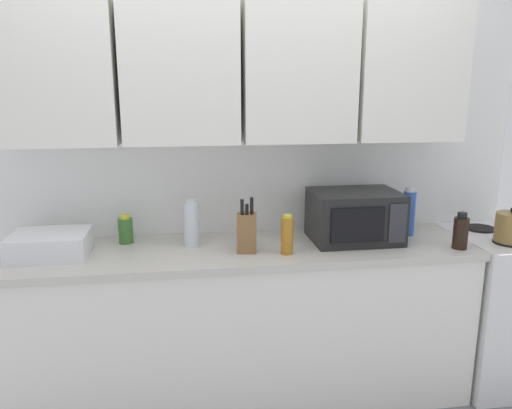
{
  "coord_description": "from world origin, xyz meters",
  "views": [
    {
      "loc": [
        -0.31,
        -2.81,
        1.73
      ],
      "look_at": [
        0.07,
        -0.25,
        1.12
      ],
      "focal_mm": 34.43,
      "sensor_mm": 36.0,
      "label": 1
    }
  ],
  "objects_px": {
    "microwave": "(355,216)",
    "bottle_clear_tall": "(192,224)",
    "stove_range": "(512,305)",
    "dish_rack": "(50,244)",
    "bottle_soy_dark": "(461,232)",
    "bottle_green_oil": "(126,230)",
    "bottle_blue_cleaner": "(409,212)",
    "kettle": "(512,227)",
    "bottle_amber_vinegar": "(287,235)",
    "knife_block": "(247,232)"
  },
  "relations": [
    {
      "from": "microwave",
      "to": "bottle_clear_tall",
      "type": "relative_size",
      "value": 1.86
    },
    {
      "from": "stove_range",
      "to": "dish_rack",
      "type": "height_order",
      "value": "dish_rack"
    },
    {
      "from": "microwave",
      "to": "bottle_soy_dark",
      "type": "xyz_separation_m",
      "value": [
        0.51,
        -0.23,
        -0.05
      ]
    },
    {
      "from": "bottle_green_oil",
      "to": "stove_range",
      "type": "bearing_deg",
      "value": -4.65
    },
    {
      "from": "microwave",
      "to": "bottle_blue_cleaner",
      "type": "height_order",
      "value": "bottle_blue_cleaner"
    },
    {
      "from": "microwave",
      "to": "dish_rack",
      "type": "xyz_separation_m",
      "value": [
        -1.62,
        -0.02,
        -0.08
      ]
    },
    {
      "from": "kettle",
      "to": "bottle_blue_cleaner",
      "type": "xyz_separation_m",
      "value": [
        -0.49,
        0.24,
        0.05
      ]
    },
    {
      "from": "stove_range",
      "to": "bottle_green_oil",
      "type": "distance_m",
      "value": 2.34
    },
    {
      "from": "stove_range",
      "to": "bottle_soy_dark",
      "type": "distance_m",
      "value": 0.75
    },
    {
      "from": "microwave",
      "to": "dish_rack",
      "type": "relative_size",
      "value": 1.26
    },
    {
      "from": "dish_rack",
      "to": "bottle_blue_cleaner",
      "type": "xyz_separation_m",
      "value": [
        1.97,
        0.08,
        0.08
      ]
    },
    {
      "from": "bottle_clear_tall",
      "to": "bottle_blue_cleaner",
      "type": "distance_m",
      "value": 1.25
    },
    {
      "from": "microwave",
      "to": "kettle",
      "type": "bearing_deg",
      "value": -12.47
    },
    {
      "from": "dish_rack",
      "to": "bottle_green_oil",
      "type": "relative_size",
      "value": 2.35
    },
    {
      "from": "stove_range",
      "to": "kettle",
      "type": "height_order",
      "value": "kettle"
    },
    {
      "from": "bottle_amber_vinegar",
      "to": "bottle_clear_tall",
      "type": "relative_size",
      "value": 0.81
    },
    {
      "from": "dish_rack",
      "to": "bottle_blue_cleaner",
      "type": "bearing_deg",
      "value": 2.29
    },
    {
      "from": "microwave",
      "to": "stove_range",
      "type": "bearing_deg",
      "value": -2.56
    },
    {
      "from": "dish_rack",
      "to": "bottle_amber_vinegar",
      "type": "xyz_separation_m",
      "value": [
        1.2,
        -0.15,
        0.04
      ]
    },
    {
      "from": "bottle_soy_dark",
      "to": "bottle_green_oil",
      "type": "bearing_deg",
      "value": 168.37
    },
    {
      "from": "bottle_clear_tall",
      "to": "bottle_blue_cleaner",
      "type": "bearing_deg",
      "value": 0.99
    },
    {
      "from": "bottle_amber_vinegar",
      "to": "bottle_blue_cleaner",
      "type": "bearing_deg",
      "value": 16.53
    },
    {
      "from": "bottle_amber_vinegar",
      "to": "bottle_green_oil",
      "type": "distance_m",
      "value": 0.9
    },
    {
      "from": "dish_rack",
      "to": "bottle_soy_dark",
      "type": "relative_size",
      "value": 1.93
    },
    {
      "from": "stove_range",
      "to": "dish_rack",
      "type": "xyz_separation_m",
      "value": [
        -2.63,
        0.02,
        0.51
      ]
    },
    {
      "from": "bottle_green_oil",
      "to": "bottle_soy_dark",
      "type": "distance_m",
      "value": 1.81
    },
    {
      "from": "bottle_amber_vinegar",
      "to": "bottle_clear_tall",
      "type": "height_order",
      "value": "bottle_clear_tall"
    },
    {
      "from": "microwave",
      "to": "bottle_blue_cleaner",
      "type": "distance_m",
      "value": 0.35
    },
    {
      "from": "bottle_amber_vinegar",
      "to": "bottle_clear_tall",
      "type": "distance_m",
      "value": 0.52
    },
    {
      "from": "microwave",
      "to": "bottle_blue_cleaner",
      "type": "xyz_separation_m",
      "value": [
        0.35,
        0.05,
        -0.0
      ]
    },
    {
      "from": "knife_block",
      "to": "dish_rack",
      "type": "bearing_deg",
      "value": 175.89
    },
    {
      "from": "kettle",
      "to": "microwave",
      "type": "bearing_deg",
      "value": 167.53
    },
    {
      "from": "dish_rack",
      "to": "bottle_amber_vinegar",
      "type": "bearing_deg",
      "value": -7.08
    },
    {
      "from": "bottle_clear_tall",
      "to": "knife_block",
      "type": "bearing_deg",
      "value": -24.58
    },
    {
      "from": "dish_rack",
      "to": "bottle_blue_cleaner",
      "type": "distance_m",
      "value": 1.97
    },
    {
      "from": "knife_block",
      "to": "bottle_clear_tall",
      "type": "relative_size",
      "value": 1.12
    },
    {
      "from": "dish_rack",
      "to": "knife_block",
      "type": "relative_size",
      "value": 1.31
    },
    {
      "from": "stove_range",
      "to": "microwave",
      "type": "xyz_separation_m",
      "value": [
        -1.01,
        0.04,
        0.59
      ]
    },
    {
      "from": "microwave",
      "to": "bottle_green_oil",
      "type": "bearing_deg",
      "value": 173.69
    },
    {
      "from": "stove_range",
      "to": "bottle_blue_cleaner",
      "type": "height_order",
      "value": "bottle_blue_cleaner"
    },
    {
      "from": "dish_rack",
      "to": "bottle_green_oil",
      "type": "distance_m",
      "value": 0.39
    },
    {
      "from": "stove_range",
      "to": "bottle_blue_cleaner",
      "type": "distance_m",
      "value": 0.89
    },
    {
      "from": "stove_range",
      "to": "bottle_amber_vinegar",
      "type": "xyz_separation_m",
      "value": [
        -1.43,
        -0.13,
        0.55
      ]
    },
    {
      "from": "bottle_green_oil",
      "to": "bottle_clear_tall",
      "type": "bearing_deg",
      "value": -16.58
    },
    {
      "from": "dish_rack",
      "to": "bottle_soy_dark",
      "type": "height_order",
      "value": "bottle_soy_dark"
    },
    {
      "from": "stove_range",
      "to": "bottle_clear_tall",
      "type": "height_order",
      "value": "bottle_clear_tall"
    },
    {
      "from": "bottle_green_oil",
      "to": "bottle_blue_cleaner",
      "type": "bearing_deg",
      "value": -3.05
    },
    {
      "from": "bottle_green_oil",
      "to": "bottle_soy_dark",
      "type": "bearing_deg",
      "value": -11.63
    },
    {
      "from": "bottle_clear_tall",
      "to": "bottle_soy_dark",
      "type": "xyz_separation_m",
      "value": [
        1.41,
        -0.26,
        -0.03
      ]
    },
    {
      "from": "kettle",
      "to": "bottle_green_oil",
      "type": "relative_size",
      "value": 1.2
    }
  ]
}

